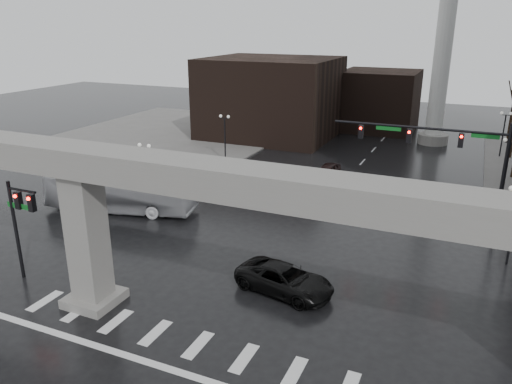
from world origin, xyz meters
TOP-DOWN VIEW (x-y plane):
  - ground at (0.00, 0.00)m, footprint 160.00×160.00m
  - sidewalk_nw at (-26.00, 36.00)m, footprint 28.00×36.00m
  - elevated_guideway at (1.26, 0.00)m, footprint 48.00×2.60m
  - building_far_left at (-14.00, 42.00)m, footprint 16.00×14.00m
  - building_far_mid at (-2.00, 52.00)m, footprint 10.00×10.00m
  - smokestack at (6.00, 46.00)m, footprint 3.60×3.60m
  - signal_mast_arm at (8.99, 18.80)m, footprint 12.12×0.43m
  - signal_left_pole at (-12.25, 0.50)m, footprint 2.30×0.30m
  - lamp_right_1 at (13.50, 28.00)m, footprint 1.22×0.32m
  - lamp_right_2 at (13.50, 42.00)m, footprint 1.22×0.32m
  - lamp_left_0 at (-13.50, 14.00)m, footprint 1.22×0.32m
  - lamp_left_1 at (-13.50, 28.00)m, footprint 1.22×0.32m
  - lamp_left_2 at (-13.50, 42.00)m, footprint 1.22×0.32m
  - tree_right_4 at (14.53, 50.02)m, footprint 1.12×1.69m
  - pickup_truck at (1.98, 5.21)m, footprint 6.02×3.64m
  - city_bus at (-14.49, 11.80)m, footprint 12.34×5.22m
  - far_car at (-1.86, 26.91)m, footprint 1.98×4.23m

SIDE VIEW (x-z plane):
  - ground at x=0.00m, z-range 0.00..0.00m
  - sidewalk_nw at x=-26.00m, z-range 0.00..0.15m
  - far_car at x=-1.86m, z-range 0.00..1.40m
  - pickup_truck at x=1.98m, z-range 0.00..1.56m
  - city_bus at x=-14.49m, z-range 0.00..3.35m
  - tree_right_4 at x=14.53m, z-range -1.05..7.14m
  - lamp_right_1 at x=13.50m, z-range 0.92..6.03m
  - lamp_right_2 at x=13.50m, z-range 0.92..6.03m
  - lamp_left_0 at x=-13.50m, z-range 0.92..6.03m
  - lamp_left_1 at x=-13.50m, z-range 0.92..6.03m
  - lamp_left_2 at x=-13.50m, z-range 0.92..6.03m
  - building_far_mid at x=-2.00m, z-range 0.00..8.00m
  - signal_left_pole at x=-12.25m, z-range 1.07..7.07m
  - building_far_left at x=-14.00m, z-range 0.00..10.00m
  - signal_mast_arm at x=8.99m, z-range 1.83..9.83m
  - elevated_guideway at x=1.26m, z-range 2.53..11.23m
  - smokestack at x=6.00m, z-range -1.65..28.35m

